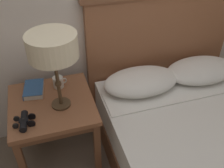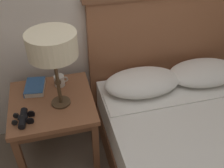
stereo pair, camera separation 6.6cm
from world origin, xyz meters
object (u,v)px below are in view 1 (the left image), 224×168
Objects in this scene: book_on_nightstand at (34,89)px; coffee_mug at (59,82)px; bed at (205,157)px; nightstand at (53,110)px; binoculars_pair at (24,121)px; table_lamp at (53,48)px.

coffee_mug is at bearing 0.98° from book_on_nightstand.
coffee_mug is (-0.87, 0.70, 0.33)m from bed.
nightstand is 3.57× the size of binoculars_pair.
book_on_nightstand is at bearing 146.41° from bed.
bed is 1.31m from book_on_nightstand.
nightstand is 0.26m from binoculars_pair.
book_on_nightstand is 1.34× the size of binoculars_pair.
book_on_nightstand is 0.33m from binoculars_pair.
book_on_nightstand is 0.19m from coffee_mug.
table_lamp is at bearing -93.85° from coffee_mug.
bed is at bearing -29.75° from nightstand.
table_lamp is 5.16× the size of coffee_mug.
binoculars_pair is 1.58× the size of coffee_mug.
bed reaches higher than table_lamp.
book_on_nightstand is (-1.06, 0.70, 0.31)m from bed.
book_on_nightstand is (-0.17, 0.20, -0.42)m from table_lamp.
binoculars_pair is at bearing -155.66° from table_lamp.
binoculars_pair is (-0.08, -0.32, 0.00)m from book_on_nightstand.
table_lamp is (0.06, -0.05, 0.52)m from nightstand.
table_lamp is 0.50m from binoculars_pair.
bed is 1.17m from coffee_mug.
table_lamp reaches higher than book_on_nightstand.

